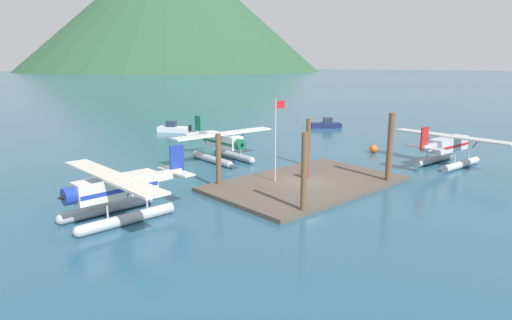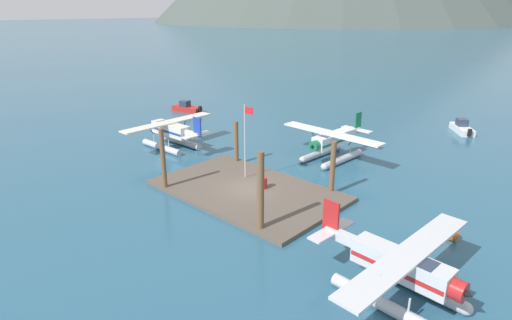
# 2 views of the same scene
# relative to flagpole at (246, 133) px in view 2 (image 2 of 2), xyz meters

# --- Properties ---
(ground_plane) EXTENTS (1200.00, 1200.00, 0.00)m
(ground_plane) POSITION_rel_flagpole_xyz_m (1.59, -1.54, -4.11)
(ground_plane) COLOR #285670
(dock_platform) EXTENTS (14.33, 8.84, 0.30)m
(dock_platform) POSITION_rel_flagpole_xyz_m (1.59, -1.54, -3.96)
(dock_platform) COLOR brown
(dock_platform) RESTS_ON ground
(piling_near_left) EXTENTS (0.38, 0.38, 5.01)m
(piling_near_left) POSITION_rel_flagpole_xyz_m (-3.33, -5.66, -1.61)
(piling_near_left) COLOR brown
(piling_near_left) RESTS_ON ground
(piling_near_right) EXTENTS (0.46, 0.46, 5.40)m
(piling_near_right) POSITION_rel_flagpole_xyz_m (6.51, -5.39, -1.41)
(piling_near_right) COLOR brown
(piling_near_right) RESTS_ON ground
(piling_far_left) EXTENTS (0.39, 0.39, 4.00)m
(piling_far_left) POSITION_rel_flagpole_xyz_m (-3.55, 2.38, -2.11)
(piling_far_left) COLOR brown
(piling_far_left) RESTS_ON ground
(piling_far_right) EXTENTS (0.40, 0.40, 4.20)m
(piling_far_right) POSITION_rel_flagpole_xyz_m (6.54, 2.63, -2.01)
(piling_far_right) COLOR brown
(piling_far_right) RESTS_ON ground
(flagpole) EXTENTS (0.95, 0.10, 6.14)m
(flagpole) POSITION_rel_flagpole_xyz_m (0.00, 0.00, 0.00)
(flagpole) COLOR silver
(flagpole) RESTS_ON dock_platform
(fuel_drum) EXTENTS (0.62, 0.62, 0.88)m
(fuel_drum) POSITION_rel_flagpole_xyz_m (2.46, -0.62, -3.37)
(fuel_drum) COLOR #AD1E19
(fuel_drum) RESTS_ON dock_platform
(mooring_buoy) EXTENTS (0.83, 0.83, 0.83)m
(mooring_buoy) POSITION_rel_flagpole_xyz_m (15.79, 1.84, -3.70)
(mooring_buoy) COLOR orange
(mooring_buoy) RESTS_ON ground
(seaplane_white_bow_centre) EXTENTS (10.45, 7.98, 3.84)m
(seaplane_white_bow_centre) POSITION_rel_flagpole_xyz_m (2.16, 9.30, -2.54)
(seaplane_white_bow_centre) COLOR #B7BABF
(seaplane_white_bow_centre) RESTS_ON ground
(seaplane_silver_stbd_aft) EXTENTS (7.98, 10.46, 3.84)m
(seaplane_silver_stbd_aft) POSITION_rel_flagpole_xyz_m (15.85, -5.68, -2.54)
(seaplane_silver_stbd_aft) COLOR #B7BABF
(seaplane_silver_stbd_aft) RESTS_ON ground
(seaplane_cream_port_fwd) EXTENTS (7.98, 10.43, 3.84)m
(seaplane_cream_port_fwd) POSITION_rel_flagpole_xyz_m (-11.87, 1.19, -2.54)
(seaplane_cream_port_fwd) COLOR #B7BABF
(seaplane_cream_port_fwd) RESTS_ON ground
(boat_white_open_north) EXTENTS (3.73, 4.25, 1.50)m
(boat_white_open_north) POSITION_rel_flagpole_xyz_m (7.89, 27.57, -3.62)
(boat_white_open_north) COLOR silver
(boat_white_open_north) RESTS_ON ground
(boat_red_open_west) EXTENTS (4.81, 2.42, 1.50)m
(boat_red_open_west) POSITION_rel_flagpole_xyz_m (-23.67, 12.32, -3.62)
(boat_red_open_west) COLOR #B2231E
(boat_red_open_west) RESTS_ON ground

